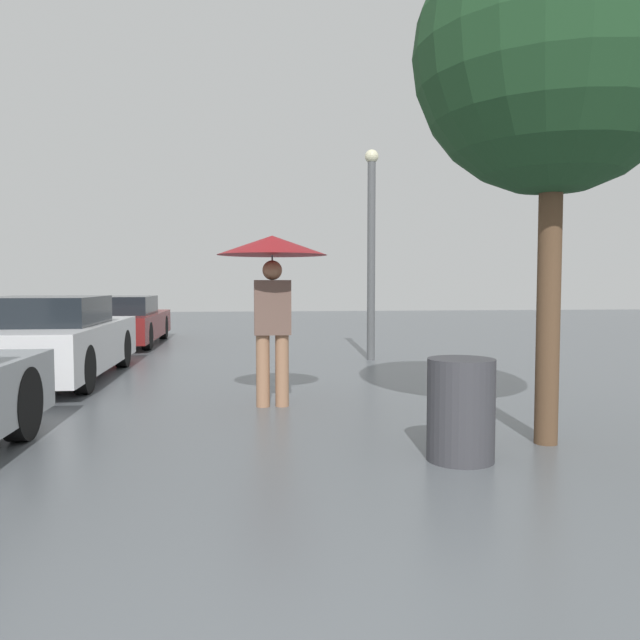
{
  "coord_description": "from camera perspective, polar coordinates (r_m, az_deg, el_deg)",
  "views": [
    {
      "loc": [
        -0.43,
        -1.57,
        1.42
      ],
      "look_at": [
        0.44,
        5.58,
        1.0
      ],
      "focal_mm": 35.0,
      "sensor_mm": 36.0,
      "label": 1
    }
  ],
  "objects": [
    {
      "name": "tree",
      "position": [
        6.14,
        20.61,
        21.75
      ],
      "size": [
        2.41,
        2.41,
        4.6
      ],
      "color": "brown",
      "rests_on": "ground_plane"
    },
    {
      "name": "parked_car_middle",
      "position": [
        9.97,
        -23.52,
        -1.7
      ],
      "size": [
        1.76,
        4.17,
        1.23
      ],
      "color": "silver",
      "rests_on": "ground_plane"
    },
    {
      "name": "pedestrian",
      "position": [
        7.16,
        -4.39,
        5.0
      ],
      "size": [
        1.26,
        1.26,
        1.96
      ],
      "color": "#9E7051",
      "rests_on": "ground_plane"
    },
    {
      "name": "trash_bin",
      "position": [
        5.16,
        12.74,
        -8.0
      ],
      "size": [
        0.54,
        0.54,
        0.82
      ],
      "color": "#38383D",
      "rests_on": "ground_plane"
    },
    {
      "name": "street_lamp",
      "position": [
        11.59,
        4.71,
        6.96
      ],
      "size": [
        0.25,
        0.25,
        3.86
      ],
      "color": "#515456",
      "rests_on": "ground_plane"
    },
    {
      "name": "parked_car_farthest",
      "position": [
        15.17,
        -17.83,
        -0.13
      ],
      "size": [
        1.79,
        4.32,
        1.13
      ],
      "color": "maroon",
      "rests_on": "ground_plane"
    }
  ]
}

